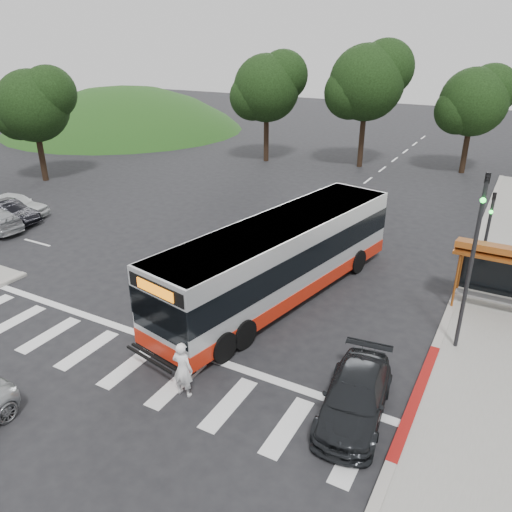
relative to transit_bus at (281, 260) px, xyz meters
The scene contains 18 objects.
ground 3.47m from the transit_bus, 139.01° to the right, with size 140.00×140.00×0.00m, color black.
sidewalk_east 10.71m from the transit_bus, 34.61° to the left, with size 4.00×40.00×0.12m, color gray.
curb_east 9.16m from the transit_bus, 41.85° to the left, with size 0.30×40.00×0.15m, color #9E9991.
curb_east_red 7.97m from the transit_bus, 30.71° to the right, with size 0.32×6.00×0.15m, color maroon.
hillside_nw 44.31m from the transit_bus, 140.75° to the left, with size 44.00×44.00×10.00m, color #1C3E13.
crosswalk_ladder 7.54m from the transit_bus, 108.12° to the right, with size 18.00×2.60×0.01m, color silver.
bus_shelter 9.09m from the transit_bus, 20.11° to the left, with size 4.20×1.60×2.86m.
traffic_signal_ne_tall 7.65m from the transit_bus, ahead, with size 0.18×0.37×6.50m.
traffic_signal_ne_short 9.82m from the transit_bus, 41.65° to the left, with size 0.18×0.37×4.00m.
tree_north_a 25.00m from the transit_bus, 99.90° to the left, with size 6.60×6.15×10.17m.
tree_north_b 26.64m from the transit_bus, 81.74° to the left, with size 5.72×5.33×8.43m.
tree_north_c 25.64m from the transit_bus, 118.94° to the left, with size 6.16×5.74×9.30m.
tree_west_a 25.83m from the transit_bus, 161.56° to the left, with size 5.72×5.33×8.43m.
transit_bus is the anchor object (origin of this frame).
pedestrian 7.30m from the transit_bus, 88.20° to the right, with size 0.70×0.46×1.91m, color white.
dark_sedan 7.69m from the transit_bus, 46.80° to the right, with size 1.79×4.40×1.28m, color black.
west_car_white 19.06m from the transit_bus, behind, with size 1.68×4.18×1.42m, color silver.
west_car_black 18.36m from the transit_bus, behind, with size 1.40×4.02×1.32m, color black.
Camera 1 is at (10.59, -15.23, 10.43)m, focal length 35.00 mm.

